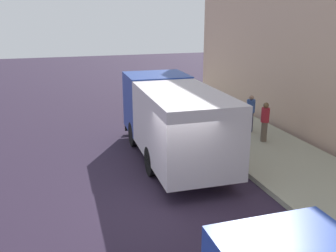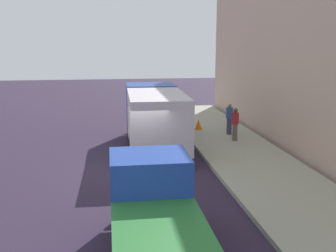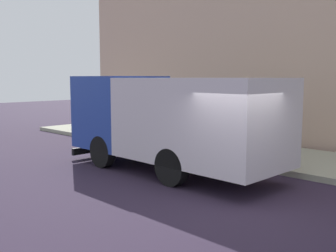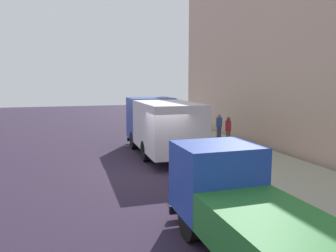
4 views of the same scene
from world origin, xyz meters
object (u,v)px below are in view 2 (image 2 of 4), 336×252
large_utility_truck (155,115)px  pedestrian_walking (229,118)px  pedestrian_standing (235,123)px  traffic_cone_orange (198,124)px  small_flatbed_truck (156,220)px

large_utility_truck → pedestrian_walking: bearing=23.8°
pedestrian_standing → traffic_cone_orange: pedestrian_standing is taller
large_utility_truck → pedestrian_walking: size_ratio=4.37×
pedestrian_walking → large_utility_truck: bearing=60.3°
pedestrian_standing → large_utility_truck: bearing=-109.3°
small_flatbed_truck → pedestrian_walking: size_ratio=3.42×
large_utility_truck → traffic_cone_orange: 4.46m
pedestrian_standing → pedestrian_walking: bearing=150.8°
pedestrian_walking → pedestrian_standing: (-0.12, -1.42, 0.01)m
small_flatbed_truck → pedestrian_standing: small_flatbed_truck is taller
large_utility_truck → pedestrian_walking: (4.26, 1.78, -0.60)m
small_flatbed_truck → traffic_cone_orange: small_flatbed_truck is taller
large_utility_truck → pedestrian_standing: 4.19m
large_utility_truck → pedestrian_standing: size_ratio=4.36×
large_utility_truck → pedestrian_walking: 4.65m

